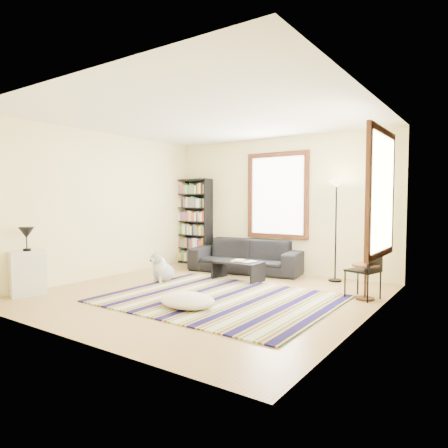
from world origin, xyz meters
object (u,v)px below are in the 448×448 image
Objects in this scene: side_table at (365,282)px; white_cabinet at (28,273)px; coffee_table at (238,271)px; folding_chair at (363,271)px; floor_cushion at (187,300)px; dog at (164,267)px; floor_lamp at (336,231)px; bookshelf at (194,221)px; sofa at (246,256)px.

white_cabinet is at bearing -148.75° from side_table.
folding_chair is (2.31, -0.08, 0.25)m from coffee_table.
floor_cushion is 1.57× the size of side_table.
dog reaches higher than side_table.
coffee_table is 0.48× the size of floor_lamp.
folding_chair reaches higher than floor_cushion.
dog is (-3.41, -0.77, 0.01)m from side_table.
bookshelf is at bearing 107.81° from white_cabinet.
bookshelf is 2.36× the size of floor_cushion.
side_table is at bearing 44.68° from floor_cushion.
floor_cushion is 3.26m from floor_lamp.
bookshelf is 2.86× the size of white_cabinet.
white_cabinet reaches higher than floor_cushion.
bookshelf reaches higher than coffee_table.
dog is at bearing -151.09° from folding_chair.
side_table is at bearing -28.63° from sofa.
floor_lamp reaches higher than dog.
coffee_table is 1.06× the size of floor_cushion.
folding_chair reaches higher than sofa.
dog is at bearing -120.88° from sofa.
sofa is 1.77m from bookshelf.
floor_lamp is (1.87, 0.10, 0.59)m from sofa.
coffee_table is 3.57m from white_cabinet.
floor_lamp is at bearing 33.77° from dog.
sofa reaches higher than floor_cushion.
folding_chair reaches higher than coffee_table.
folding_chair is at bearing -15.79° from bookshelf.
folding_chair reaches higher than white_cabinet.
floor_cushion is 1.52× the size of dog.
bookshelf reaches higher than sofa.
sofa is at bearing 105.41° from floor_cushion.
floor_cushion is 0.99× the size of folding_chair.
bookshelf is at bearing 179.64° from folding_chair.
floor_cushion is at bearing -77.45° from coffee_table.
floor_lamp is 3.33× the size of dog.
side_table is at bearing -52.18° from floor_lamp.
sofa is at bearing 111.82° from coffee_table.
white_cabinet reaches higher than side_table.
folding_chair is (1.86, 1.93, 0.32)m from floor_cushion.
dog is (0.91, -2.01, -0.72)m from bookshelf.
sofa reaches higher than dog.
side_table is 0.17m from folding_chair.
white_cabinet is (-4.50, -2.73, 0.08)m from side_table.
side_table is (1.91, 1.89, 0.16)m from floor_cushion.
sofa is 4.18× the size of dog.
floor_lamp reaches higher than folding_chair.
floor_cushion is 0.46× the size of floor_lamp.
white_cabinet is at bearing -126.86° from coffee_table.
bookshelf reaches higher than side_table.
side_table is (2.36, -0.12, 0.09)m from coffee_table.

